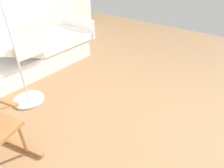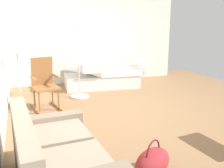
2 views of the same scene
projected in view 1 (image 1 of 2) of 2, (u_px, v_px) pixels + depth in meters
name	position (u px, v px, depth m)	size (l,w,h in m)	color
ground_plane	(136.00, 106.00, 2.99)	(7.24, 7.24, 0.00)	olive
hospital_bed	(36.00, 52.00, 3.82)	(1.15, 2.17, 0.98)	silver
iv_pole	(25.00, 87.00, 2.96)	(0.44, 0.44, 1.69)	#B2B5BA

